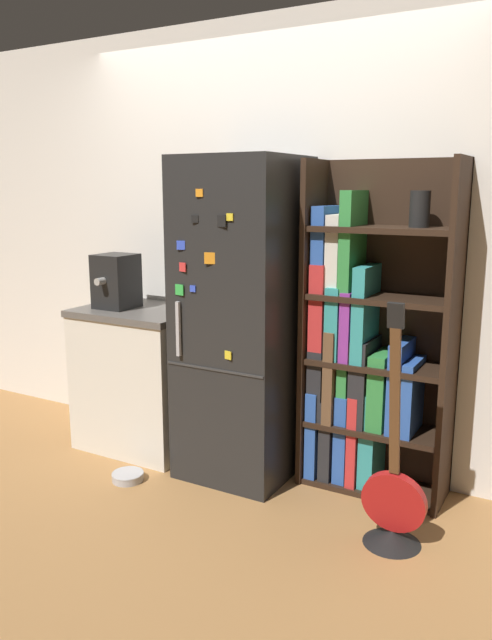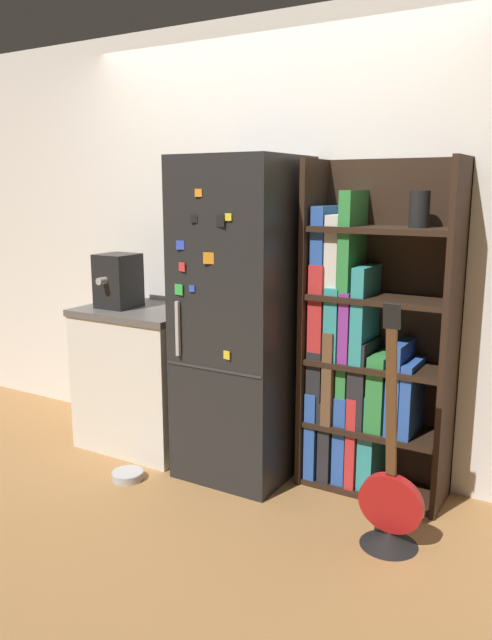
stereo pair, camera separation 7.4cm
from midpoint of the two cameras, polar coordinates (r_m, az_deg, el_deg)
The scene contains 8 objects.
ground_plane at distance 3.71m, azimuth -1.96°, elevation -14.18°, with size 16.00×16.00×0.00m, color #A87542.
wall_back at distance 3.76m, azimuth 1.68°, elevation 6.83°, with size 8.00×0.05×2.60m.
refrigerator at distance 3.53m, azimuth -0.90°, elevation -0.01°, with size 0.61×0.65×1.81m.
bookshelf at distance 3.44m, azimuth 10.16°, elevation -3.00°, with size 0.78×0.34×1.79m.
kitchen_counter at distance 4.07m, azimuth -9.85°, elevation -5.15°, with size 0.76×0.61×0.90m.
espresso_machine at distance 3.98m, azimuth -12.30°, elevation 3.49°, with size 0.23×0.29×0.34m.
guitar at distance 3.09m, azimuth 12.60°, elevation -16.60°, with size 0.30×0.28×1.17m.
pet_bowl at distance 3.74m, azimuth -11.32°, elevation -13.80°, with size 0.18×0.18×0.05m.
Camera 1 is at (1.71, -2.86, 1.63)m, focal length 35.00 mm.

